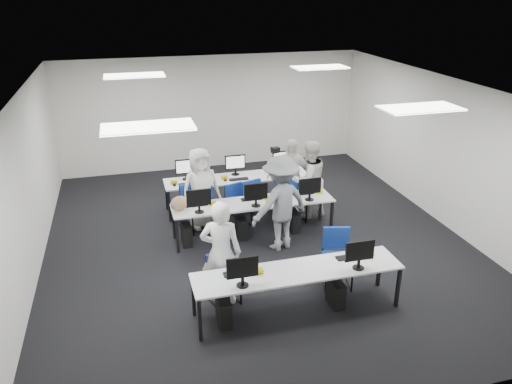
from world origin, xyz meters
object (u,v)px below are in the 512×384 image
object	(u,v)px
student_0	(221,253)
student_2	(201,188)
chair_2	(203,215)
chair_3	(238,212)
chair_6	(247,205)
desk_front	(298,273)
chair_5	(186,209)
photographer	(280,203)
desk_mid	(253,204)
chair_4	(295,207)
chair_1	(337,268)
chair_0	(224,288)
chair_7	(285,201)
student_1	(309,179)
student_3	(290,177)

from	to	relation	value
student_0	student_2	distance (m)	2.74
chair_2	chair_3	size ratio (longest dim) A/B	1.14
chair_6	desk_front	bearing A→B (deg)	-107.80
desk_front	chair_2	xyz separation A→B (m)	(-0.93, 3.14, -0.37)
chair_5	chair_6	size ratio (longest dim) A/B	1.03
chair_6	photographer	xyz separation A→B (m)	(0.29, -1.42, 0.63)
desk_mid	photographer	distance (m)	0.74
desk_front	chair_4	xyz separation A→B (m)	(1.06, 3.09, -0.41)
desk_mid	photographer	size ratio (longest dim) A/B	1.73
chair_1	student_2	size ratio (longest dim) A/B	0.57
chair_1	chair_4	bearing A→B (deg)	99.36
photographer	chair_6	bearing A→B (deg)	-97.40
chair_3	chair_2	bearing A→B (deg)	164.35
chair_0	chair_7	distance (m)	3.48
chair_4	chair_6	bearing A→B (deg)	170.59
student_0	student_1	world-z (taller)	student_0
chair_0	photographer	xyz separation A→B (m)	(1.40, 1.47, 0.66)
chair_5	student_3	world-z (taller)	student_3
chair_2	student_3	xyz separation A→B (m)	(1.97, 0.28, 0.54)
desk_mid	chair_2	xyz separation A→B (m)	(-0.93, 0.54, -0.37)
chair_0	student_0	size ratio (longest dim) A/B	0.48
chair_3	student_2	bearing A→B (deg)	151.54
student_1	student_2	distance (m)	2.30
chair_3	chair_1	bearing A→B (deg)	-85.83
student_2	photographer	size ratio (longest dim) A/B	0.91
student_3	student_2	bearing A→B (deg)	-162.41
student_2	student_1	bearing A→B (deg)	-16.25
chair_0	chair_1	distance (m)	1.93
chair_5	desk_mid	bearing A→B (deg)	-57.13
student_1	chair_7	bearing A→B (deg)	-39.62
chair_1	desk_mid	bearing A→B (deg)	126.64
desk_front	chair_3	world-z (taller)	chair_3
chair_0	chair_3	world-z (taller)	chair_3
chair_3	chair_0	bearing A→B (deg)	-126.08
chair_6	photographer	world-z (taller)	photographer
desk_front	student_3	bearing A→B (deg)	73.17
chair_4	chair_5	size ratio (longest dim) A/B	0.90
chair_5	photographer	distance (m)	2.29
chair_7	chair_6	bearing A→B (deg)	-167.59
chair_4	chair_5	bearing A→B (deg)	177.93
chair_7	chair_0	bearing A→B (deg)	-110.67
chair_6	student_1	xyz separation A→B (m)	(1.31, -0.23, 0.55)
desk_mid	chair_4	size ratio (longest dim) A/B	3.68
desk_front	desk_mid	distance (m)	2.60
chair_6	chair_0	bearing A→B (deg)	-127.66
photographer	chair_4	bearing A→B (deg)	-141.73
chair_1	desk_front	bearing A→B (deg)	-135.45
desk_front	chair_4	world-z (taller)	chair_4
chair_4	student_2	xyz separation A→B (m)	(-1.98, 0.22, 0.57)
student_2	chair_2	bearing A→B (deg)	-105.86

